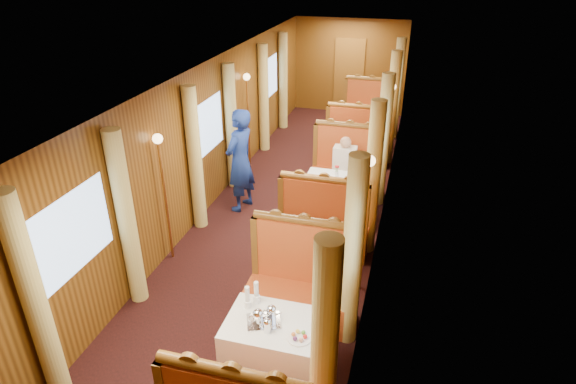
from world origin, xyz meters
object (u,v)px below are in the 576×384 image
at_px(table_near, 277,350).
at_px(banquette_far_aft, 368,115).
at_px(rose_vase_mid, 337,170).
at_px(steward, 240,161).
at_px(banquette_mid_fwd, 324,227).
at_px(teapot_back, 271,315).
at_px(passenger, 344,163).
at_px(rose_vase_far, 364,107).
at_px(banquette_far_fwd, 357,144).
at_px(fruit_plate, 299,337).
at_px(banquette_mid_aft, 346,172).
at_px(tea_tray, 264,321).
at_px(banquette_near_aft, 300,288).
at_px(teapot_right, 267,327).
at_px(teapot_left, 258,319).
at_px(table_far, 363,130).
at_px(table_mid, 336,199).

bearing_deg(table_near, banquette_far_aft, 90.00).
relative_size(rose_vase_mid, steward, 0.20).
bearing_deg(banquette_mid_fwd, teapot_back, -91.49).
xyz_separation_m(banquette_mid_fwd, passenger, (-0.00, 1.73, 0.32)).
distance_m(rose_vase_mid, rose_vase_far, 3.50).
relative_size(banquette_mid_fwd, banquette_far_fwd, 1.00).
distance_m(fruit_plate, steward, 4.10).
distance_m(table_near, steward, 3.88).
bearing_deg(banquette_mid_aft, passenger, -90.00).
height_order(banquette_mid_aft, tea_tray, banquette_mid_aft).
relative_size(banquette_near_aft, fruit_plate, 5.64).
bearing_deg(banquette_mid_aft, rose_vase_far, 90.48).
bearing_deg(banquette_far_aft, banquette_near_aft, -90.00).
distance_m(banquette_mid_fwd, teapot_right, 2.65).
height_order(banquette_mid_aft, teapot_left, banquette_mid_aft).
xyz_separation_m(banquette_far_fwd, teapot_left, (-0.17, -6.06, 0.40)).
distance_m(table_far, tea_tray, 7.03).
distance_m(banquette_near_aft, rose_vase_mid, 2.52).
bearing_deg(teapot_right, banquette_mid_aft, 88.80).
bearing_deg(passenger, rose_vase_mid, -90.76).
xyz_separation_m(banquette_far_fwd, teapot_right, (-0.06, -6.12, 0.39)).
bearing_deg(banquette_near_aft, teapot_back, -93.71).
bearing_deg(table_far, rose_vase_far, -142.93).
relative_size(banquette_mid_aft, banquette_far_fwd, 1.00).
xyz_separation_m(banquette_far_fwd, rose_vase_far, (-0.02, 1.00, 0.50)).
bearing_deg(teapot_right, banquette_near_aft, 86.70).
xyz_separation_m(teapot_right, steward, (-1.61, 3.60, 0.10)).
distance_m(banquette_near_aft, steward, 3.00).
relative_size(teapot_back, fruit_plate, 0.70).
xyz_separation_m(banquette_far_fwd, teapot_back, (-0.06, -5.95, 0.39)).
bearing_deg(passenger, table_mid, -90.00).
height_order(teapot_left, steward, steward).
xyz_separation_m(banquette_far_aft, steward, (-1.67, -4.55, 0.48)).
xyz_separation_m(table_far, teapot_right, (-0.06, -7.14, 0.43)).
bearing_deg(steward, rose_vase_far, 169.40).
bearing_deg(teapot_right, steward, 113.65).
height_order(banquette_mid_aft, steward, steward).
height_order(table_mid, teapot_left, teapot_left).
bearing_deg(fruit_plate, rose_vase_far, 92.36).
distance_m(table_near, teapot_left, 0.49).
height_order(rose_vase_mid, steward, steward).
distance_m(banquette_mid_aft, rose_vase_mid, 1.15).
height_order(table_near, rose_vase_far, rose_vase_far).
distance_m(banquette_mid_aft, teapot_back, 4.50).
xyz_separation_m(banquette_mid_aft, fruit_plate, (0.27, -4.66, 0.35)).
bearing_deg(table_near, rose_vase_mid, 90.16).
bearing_deg(rose_vase_far, banquette_far_fwd, -88.82).
height_order(tea_tray, fruit_plate, fruit_plate).
height_order(teapot_back, passenger, passenger).
xyz_separation_m(teapot_right, rose_vase_mid, (0.05, 3.62, 0.12)).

